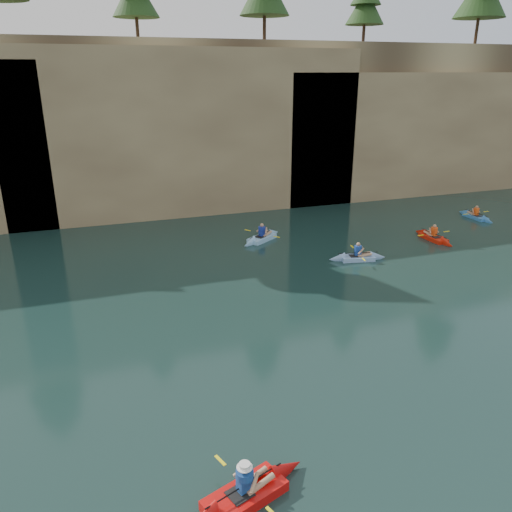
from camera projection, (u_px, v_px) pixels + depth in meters
name	position (u px, v px, depth m)	size (l,w,h in m)	color
ground	(285.00, 406.00, 15.13)	(160.00, 160.00, 0.00)	black
cliff	(146.00, 118.00, 39.67)	(70.00, 16.00, 12.00)	tan
cliff_slab_center	(190.00, 131.00, 33.81)	(24.00, 2.40, 11.40)	tan
cliff_slab_east	(435.00, 132.00, 40.11)	(26.00, 2.40, 9.84)	tan
sea_cave_center	(105.00, 199.00, 32.86)	(3.50, 1.00, 3.20)	black
sea_cave_east	(301.00, 176.00, 36.85)	(5.00, 1.00, 4.50)	black
main_kayaker	(245.00, 494.00, 11.74)	(3.66, 2.32, 1.34)	red
kayaker_ltblue_near	(357.00, 257.00, 26.73)	(3.21, 2.40, 1.24)	#81A8D8
kayaker_red_far	(433.00, 237.00, 29.95)	(2.36, 3.29, 1.19)	red
kayaker_ltblue_mid	(262.00, 238.00, 29.85)	(3.27, 2.59, 1.31)	#8CC2EB
kayaker_blue_east	(475.00, 216.00, 34.34)	(2.22, 3.16, 1.11)	#3B81C9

